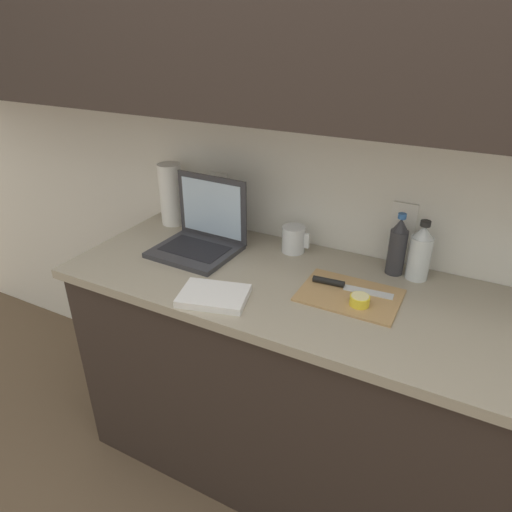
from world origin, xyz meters
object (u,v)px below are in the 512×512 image
Objects in this scene: bottle_green_soda at (420,253)px; lemon_half_cut at (360,300)px; knife at (338,284)px; paper_towel_roll at (171,194)px; measuring_cup at (294,239)px; bottle_oil_tall at (397,247)px; laptop at (202,233)px; cutting_board at (350,295)px.

lemon_half_cut is at bearing -114.41° from bottle_green_soda.
paper_towel_roll is at bearing 162.08° from knife.
knife is 1.26× the size of bottle_green_soda.
bottle_green_soda reaches higher than knife.
bottle_green_soda is 1.96× the size of measuring_cup.
lemon_half_cut is at bearing -37.70° from measuring_cup.
measuring_cup is at bearing -178.49° from bottle_oil_tall.
lemon_half_cut is 0.99m from paper_towel_roll.
lemon_half_cut is at bearing -16.44° from paper_towel_roll.
laptop is 1.17× the size of knife.
paper_towel_roll is (-0.26, 0.15, 0.07)m from laptop.
laptop reaches higher than lemon_half_cut.
measuring_cup is at bearing 143.75° from cutting_board.
measuring_cup is (-0.30, 0.22, 0.05)m from cutting_board.
lemon_half_cut is 0.29m from bottle_oil_tall.
bottle_oil_tall reaches higher than knife.
lemon_half_cut is 0.57× the size of measuring_cup.
laptop is 0.82m from bottle_green_soda.
laptop is 0.36m from measuring_cup.
knife is 0.31m from measuring_cup.
knife is (-0.05, 0.03, 0.01)m from cutting_board.
laptop is 1.47× the size of bottle_green_soda.
measuring_cup is 0.41× the size of paper_towel_roll.
knife is at bearing -2.34° from laptop.
paper_towel_roll is at bearing -180.00° from bottle_green_soda.
measuring_cup reaches higher than lemon_half_cut.
lemon_half_cut is (0.68, -0.12, -0.04)m from laptop.
knife is (0.58, -0.04, -0.05)m from laptop.
knife is at bearing -125.83° from bottle_oil_tall.
laptop is 0.59m from knife.
bottle_green_soda is (0.22, 0.20, 0.08)m from knife.
lemon_half_cut is 0.44m from measuring_cup.
bottle_green_soda is (0.81, 0.15, 0.03)m from laptop.
knife is 2.47× the size of measuring_cup.
paper_towel_roll reaches higher than bottle_green_soda.
bottle_green_soda reaches higher than cutting_board.
laptop is 1.18× the size of paper_towel_roll.
bottle_green_soda is at bearing 53.32° from cutting_board.
bottle_oil_tall reaches higher than lemon_half_cut.
measuring_cup reaches higher than knife.
knife is 0.12m from lemon_half_cut.
cutting_board is 0.30m from bottle_green_soda.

